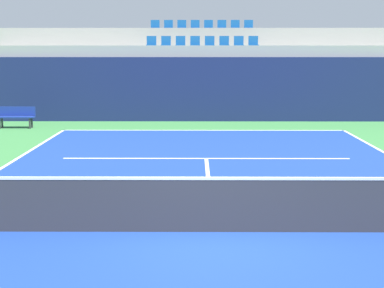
{
  "coord_description": "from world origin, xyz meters",
  "views": [
    {
      "loc": [
        -0.31,
        -8.98,
        3.11
      ],
      "look_at": [
        -0.38,
        2.0,
        1.2
      ],
      "focal_mm": 50.92,
      "sensor_mm": 36.0,
      "label": 1
    }
  ],
  "objects": [
    {
      "name": "ground_plane",
      "position": [
        0.0,
        0.0,
        0.0
      ],
      "size": [
        80.0,
        80.0,
        0.0
      ],
      "primitive_type": "plane",
      "color": "#387A3D"
    },
    {
      "name": "court_surface",
      "position": [
        0.0,
        0.0,
        0.01
      ],
      "size": [
        11.0,
        24.0,
        0.01
      ],
      "primitive_type": "cube",
      "color": "navy",
      "rests_on": "ground_plane"
    },
    {
      "name": "baseline_far",
      "position": [
        0.0,
        11.95,
        0.01
      ],
      "size": [
        11.0,
        0.1,
        0.0
      ],
      "primitive_type": "cube",
      "color": "white",
      "rests_on": "court_surface"
    },
    {
      "name": "service_line_far",
      "position": [
        0.0,
        6.4,
        0.01
      ],
      "size": [
        8.26,
        0.1,
        0.0
      ],
      "primitive_type": "cube",
      "color": "white",
      "rests_on": "court_surface"
    },
    {
      "name": "centre_service_line",
      "position": [
        0.0,
        3.2,
        0.01
      ],
      "size": [
        0.1,
        6.4,
        0.0
      ],
      "primitive_type": "cube",
      "color": "white",
      "rests_on": "court_surface"
    },
    {
      "name": "back_wall",
      "position": [
        0.0,
        14.83,
        1.39
      ],
      "size": [
        19.72,
        0.3,
        2.79
      ],
      "primitive_type": "cube",
      "color": "navy",
      "rests_on": "ground_plane"
    },
    {
      "name": "stands_tier_lower",
      "position": [
        0.0,
        16.18,
        1.64
      ],
      "size": [
        19.72,
        2.4,
        3.28
      ],
      "primitive_type": "cube",
      "color": "#9E9E99",
      "rests_on": "ground_plane"
    },
    {
      "name": "stands_tier_upper",
      "position": [
        0.0,
        18.58,
        2.06
      ],
      "size": [
        19.72,
        2.4,
        4.12
      ],
      "primitive_type": "cube",
      "color": "#9E9E99",
      "rests_on": "ground_plane"
    },
    {
      "name": "seating_row_lower",
      "position": [
        -0.0,
        16.28,
        3.41
      ],
      "size": [
        5.1,
        0.44,
        0.44
      ],
      "color": "#145193",
      "rests_on": "stands_tier_lower"
    },
    {
      "name": "seating_row_upper",
      "position": [
        -0.0,
        18.68,
        4.25
      ],
      "size": [
        5.1,
        0.44,
        0.44
      ],
      "color": "#145193",
      "rests_on": "stands_tier_upper"
    },
    {
      "name": "tennis_net",
      "position": [
        0.0,
        0.0,
        0.51
      ],
      "size": [
        11.08,
        0.08,
        1.07
      ],
      "color": "black",
      "rests_on": "court_surface"
    },
    {
      "name": "player_bench",
      "position": [
        -7.51,
        12.63,
        0.51
      ],
      "size": [
        1.5,
        0.4,
        0.85
      ],
      "color": "navy",
      "rests_on": "ground_plane"
    }
  ]
}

